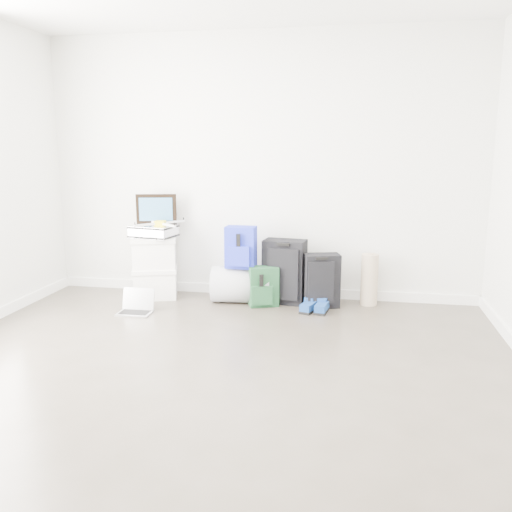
% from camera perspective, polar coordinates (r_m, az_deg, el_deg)
% --- Properties ---
extents(ground, '(5.00, 5.00, 0.00)m').
position_cam_1_polar(ground, '(3.56, -6.75, -14.78)').
color(ground, '#3C362B').
rests_on(ground, ground).
extents(room_envelope, '(4.52, 5.02, 2.71)m').
position_cam_1_polar(room_envelope, '(3.21, -7.40, 14.09)').
color(room_envelope, silver).
rests_on(room_envelope, ground).
extents(boxes_stack, '(0.54, 0.48, 0.64)m').
position_cam_1_polar(boxes_stack, '(5.77, -10.58, -1.15)').
color(boxes_stack, white).
rests_on(boxes_stack, ground).
extents(briefcase, '(0.48, 0.39, 0.12)m').
position_cam_1_polar(briefcase, '(5.70, -10.72, 2.58)').
color(briefcase, '#B2B2B7').
rests_on(briefcase, boxes_stack).
extents(painting, '(0.41, 0.12, 0.31)m').
position_cam_1_polar(painting, '(5.76, -10.46, 4.88)').
color(painting, black).
rests_on(painting, briefcase).
extents(drone, '(0.47, 0.47, 0.05)m').
position_cam_1_polar(drone, '(5.64, -10.07, 3.41)').
color(drone, yellow).
rests_on(drone, briefcase).
extents(duffel_bag, '(0.62, 0.41, 0.37)m').
position_cam_1_polar(duffel_bag, '(5.52, -1.54, -3.03)').
color(duffel_bag, gray).
rests_on(duffel_bag, ground).
extents(blue_backpack, '(0.30, 0.22, 0.42)m').
position_cam_1_polar(blue_backpack, '(5.41, -1.63, 0.84)').
color(blue_backpack, '#17209A').
rests_on(blue_backpack, duffel_bag).
extents(large_suitcase, '(0.44, 0.32, 0.65)m').
position_cam_1_polar(large_suitcase, '(5.48, 3.01, -1.65)').
color(large_suitcase, black).
rests_on(large_suitcase, ground).
extents(green_backpack, '(0.33, 0.29, 0.40)m').
position_cam_1_polar(green_backpack, '(5.39, 0.76, -3.30)').
color(green_backpack, '#163E1E').
rests_on(green_backpack, ground).
extents(carry_on, '(0.38, 0.30, 0.53)m').
position_cam_1_polar(carry_on, '(5.38, 6.93, -2.61)').
color(carry_on, black).
rests_on(carry_on, ground).
extents(shoes, '(0.29, 0.29, 0.09)m').
position_cam_1_polar(shoes, '(5.28, 6.31, -5.37)').
color(shoes, black).
rests_on(shoes, ground).
extents(rolled_rug, '(0.17, 0.17, 0.52)m').
position_cam_1_polar(rolled_rug, '(5.54, 11.84, -2.44)').
color(rolled_rug, tan).
rests_on(rolled_rug, ground).
extents(laptop, '(0.32, 0.23, 0.22)m').
position_cam_1_polar(laptop, '(5.34, -12.49, -5.27)').
color(laptop, '#BBBCC0').
rests_on(laptop, ground).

